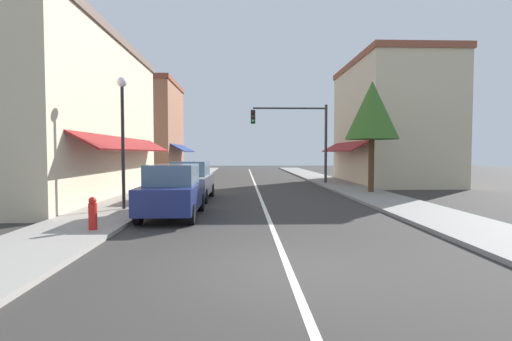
{
  "coord_description": "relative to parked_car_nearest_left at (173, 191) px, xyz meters",
  "views": [
    {
      "loc": [
        -0.84,
        -6.85,
        2.15
      ],
      "look_at": [
        -0.16,
        12.81,
        1.25
      ],
      "focal_mm": 26.84,
      "sensor_mm": 36.0,
      "label": 1
    }
  ],
  "objects": [
    {
      "name": "tree_right_near",
      "position": [
        9.04,
        6.96,
        3.46
      ],
      "size": [
        2.74,
        2.74,
        5.88
      ],
      "color": "#4C331E",
      "rests_on": "ground"
    },
    {
      "name": "parked_car_nearest_left",
      "position": [
        0.0,
        0.0,
        0.0
      ],
      "size": [
        1.79,
        4.11,
        1.77
      ],
      "rotation": [
        0.0,
        0.0,
        0.0
      ],
      "color": "navy",
      "rests_on": "ground"
    },
    {
      "name": "sidewalk_right",
      "position": [
        8.67,
        12.09,
        -0.82
      ],
      "size": [
        2.6,
        56.0,
        0.12
      ],
      "primitive_type": "cube",
      "color": "gray",
      "rests_on": "ground"
    },
    {
      "name": "parked_car_second_left",
      "position": [
        -0.04,
        4.74,
        0.0
      ],
      "size": [
        1.86,
        4.14,
        1.77
      ],
      "rotation": [
        0.0,
        0.0,
        -0.02
      ],
      "color": "#B7BABF",
      "rests_on": "ground"
    },
    {
      "name": "lane_center_stripe",
      "position": [
        3.17,
        12.09,
        -0.88
      ],
      "size": [
        0.14,
        52.0,
        0.01
      ],
      "primitive_type": "cube",
      "color": "silver",
      "rests_on": "ground"
    },
    {
      "name": "traffic_signal_mast_arm",
      "position": [
        6.13,
        12.99,
        2.84
      ],
      "size": [
        5.19,
        0.5,
        5.41
      ],
      "color": "#333333",
      "rests_on": "ground"
    },
    {
      "name": "fire_hydrant",
      "position": [
        -1.64,
        -2.57,
        -0.33
      ],
      "size": [
        0.22,
        0.22,
        0.87
      ],
      "color": "red",
      "rests_on": "ground"
    },
    {
      "name": "street_lamp_left_near",
      "position": [
        -2.0,
        1.24,
        2.4
      ],
      "size": [
        0.36,
        0.36,
        4.87
      ],
      "color": "black",
      "rests_on": "ground"
    },
    {
      "name": "ground_plane",
      "position": [
        3.17,
        12.09,
        -0.88
      ],
      "size": [
        80.0,
        80.0,
        0.0
      ],
      "primitive_type": "plane",
      "color": "#33302D"
    },
    {
      "name": "sidewalk_left",
      "position": [
        -2.33,
        12.09,
        -0.82
      ],
      "size": [
        2.6,
        56.0,
        0.12
      ],
      "primitive_type": "cube",
      "color": "gray",
      "rests_on": "ground"
    },
    {
      "name": "storefront_left_block",
      "position": [
        -5.74,
        6.09,
        3.05
      ],
      "size": [
        5.54,
        14.2,
        7.85
      ],
      "color": "beige",
      "rests_on": "ground"
    },
    {
      "name": "storefront_right_block",
      "position": [
        12.81,
        14.09,
        3.42
      ],
      "size": [
        6.99,
        10.2,
        8.59
      ],
      "color": "beige",
      "rests_on": "ground"
    },
    {
      "name": "storefront_far_left",
      "position": [
        -5.82,
        22.09,
        3.37
      ],
      "size": [
        5.7,
        8.2,
        8.49
      ],
      "color": "#8E5B42",
      "rests_on": "ground"
    }
  ]
}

